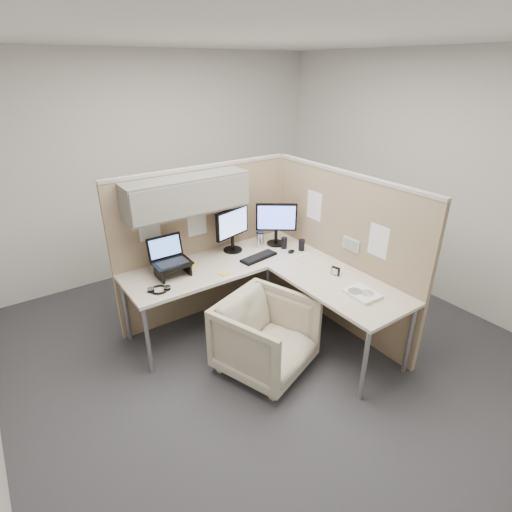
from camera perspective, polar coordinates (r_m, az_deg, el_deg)
ground at (r=4.08m, az=0.88°, el=-12.46°), size 4.50×4.50×0.00m
partition_back at (r=4.07m, az=-8.38°, el=4.94°), size 2.00×0.36×1.63m
partition_right at (r=4.13m, az=11.69°, el=0.79°), size 0.07×2.03×1.63m
desk at (r=3.85m, az=1.36°, el=-2.75°), size 2.00×1.98×0.73m
office_chair at (r=3.58m, az=1.41°, el=-10.99°), size 0.92×0.90×0.76m
monitor_left at (r=4.15m, az=-3.41°, el=4.23°), size 0.43×0.20×0.47m
monitor_right at (r=4.31m, az=2.92°, el=5.06°), size 0.38×0.29×0.47m
laptop_station at (r=3.80m, az=-12.10°, el=-0.74°), size 0.34×0.29×0.35m
keyboard at (r=4.08m, az=0.40°, el=-0.17°), size 0.42×0.19×0.02m
mouse at (r=4.22m, az=5.05°, el=0.68°), size 0.10×0.07×0.03m
travel_mug at (r=4.30m, az=0.56°, el=2.36°), size 0.08×0.08×0.17m
soda_can_green at (r=4.27m, az=6.53°, el=1.58°), size 0.07×0.07×0.12m
soda_can_silver at (r=4.30m, az=4.03°, el=1.87°), size 0.07×0.07×0.12m
sticky_note_c at (r=3.97m, az=-8.91°, el=-1.40°), size 0.09×0.09×0.01m
sticky_note_a at (r=3.79m, az=-4.61°, el=-2.52°), size 0.10×0.10×0.01m
headphones at (r=3.60m, az=-13.67°, el=-4.65°), size 0.20×0.20×0.03m
paper_stack at (r=3.55m, az=14.94°, el=-5.24°), size 0.23×0.29×0.03m
desk_clock at (r=3.82m, az=11.29°, el=-2.13°), size 0.05×0.08×0.08m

